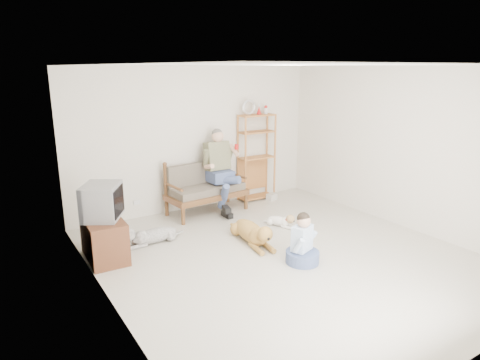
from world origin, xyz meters
TOP-DOWN VIEW (x-y plane):
  - floor at (0.00, 0.00)m, footprint 5.50×5.50m
  - ceiling at (0.00, 0.00)m, footprint 5.50×5.50m
  - wall_back at (0.00, 2.75)m, footprint 5.00×0.00m
  - wall_left at (-2.50, 0.00)m, footprint 0.00×5.50m
  - wall_right at (2.50, 0.00)m, footprint 0.00×5.50m
  - loveseat at (-0.02, 2.41)m, footprint 1.56×0.83m
  - man at (0.24, 2.19)m, footprint 0.59×0.85m
  - etagere at (1.25, 2.55)m, footprint 0.78×0.34m
  - book_stack at (1.49, 2.32)m, footprint 0.24×0.20m
  - tv_stand at (-2.23, 1.33)m, footprint 0.53×0.92m
  - crt_tv at (-2.19, 1.37)m, footprint 0.71×0.75m
  - wall_outlet at (-1.25, 2.73)m, footprint 0.12×0.02m
  - golden_retriever at (-0.10, 0.66)m, footprint 0.46×1.34m
  - shaggy_dog at (-1.50, 1.49)m, footprint 1.11×0.31m
  - terrier at (0.72, 0.98)m, footprint 0.34×0.60m
  - child at (0.09, -0.30)m, footprint 0.47×0.47m

SIDE VIEW (x-z plane):
  - floor at x=0.00m, z-range 0.00..0.00m
  - book_stack at x=1.49m, z-range 0.00..0.13m
  - terrier at x=0.72m, z-range -0.02..0.22m
  - shaggy_dog at x=-1.50m, z-range -0.03..0.30m
  - golden_retriever at x=-0.10m, z-range -0.04..0.37m
  - child at x=0.09m, z-range -0.11..0.64m
  - wall_outlet at x=-1.25m, z-range 0.26..0.34m
  - tv_stand at x=-2.23m, z-range 0.00..0.60m
  - loveseat at x=-0.02m, z-range 0.01..0.96m
  - man at x=0.24m, z-range 0.03..1.41m
  - crt_tv at x=-2.19m, z-range 0.60..1.09m
  - etagere at x=1.25m, z-range -0.13..1.94m
  - wall_left at x=-2.50m, z-range -1.40..4.10m
  - wall_right at x=2.50m, z-range -1.40..4.10m
  - wall_back at x=0.00m, z-range -1.15..3.85m
  - ceiling at x=0.00m, z-range 2.70..2.70m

